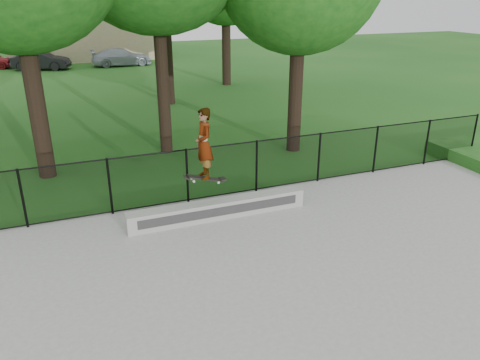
{
  "coord_description": "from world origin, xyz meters",
  "views": [
    {
      "loc": [
        -4.94,
        -5.3,
        5.32
      ],
      "look_at": [
        -1.17,
        4.2,
        1.2
      ],
      "focal_mm": 35.0,
      "sensor_mm": 36.0,
      "label": 1
    }
  ],
  "objects": [
    {
      "name": "ground",
      "position": [
        0.0,
        0.0,
        0.0
      ],
      "size": [
        100.0,
        100.0,
        0.0
      ],
      "primitive_type": "plane",
      "color": "#1B5317",
      "rests_on": "ground"
    },
    {
      "name": "concrete_slab",
      "position": [
        0.0,
        0.0,
        0.03
      ],
      "size": [
        14.0,
        12.0,
        0.06
      ],
      "primitive_type": "cube",
      "color": "gray",
      "rests_on": "ground"
    },
    {
      "name": "grind_ledge",
      "position": [
        -1.55,
        4.7,
        0.29
      ],
      "size": [
        4.56,
        0.4,
        0.46
      ],
      "primitive_type": "cube",
      "color": "#989894",
      "rests_on": "concrete_slab"
    },
    {
      "name": "car_b",
      "position": [
        -5.6,
        32.49,
        0.66
      ],
      "size": [
        3.91,
        2.46,
        1.33
      ],
      "primitive_type": "imported",
      "rotation": [
        0.0,
        0.0,
        1.26
      ],
      "color": "black",
      "rests_on": "ground"
    },
    {
      "name": "car_c",
      "position": [
        0.17,
        32.42,
        0.65
      ],
      "size": [
        4.14,
        1.86,
        1.3
      ],
      "primitive_type": "imported",
      "rotation": [
        0.0,
        0.0,
        1.58
      ],
      "color": "#A3ADB9",
      "rests_on": "ground"
    },
    {
      "name": "skater_airborne",
      "position": [
        -1.95,
        4.47,
        2.07
      ],
      "size": [
        0.82,
        0.6,
        1.84
      ],
      "color": "black",
      "rests_on": "ground"
    },
    {
      "name": "chainlink_fence",
      "position": [
        0.0,
        5.9,
        0.81
      ],
      "size": [
        16.06,
        0.06,
        1.5
      ],
      "color": "black",
      "rests_on": "concrete_slab"
    },
    {
      "name": "distant_building",
      "position": [
        -2.0,
        38.0,
        2.16
      ],
      "size": [
        12.4,
        6.4,
        4.3
      ],
      "color": "#BFB086",
      "rests_on": "ground"
    }
  ]
}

